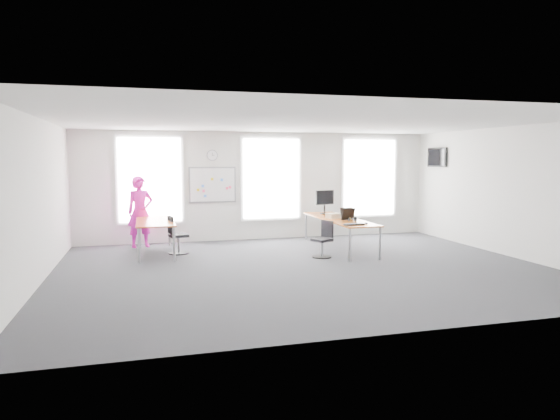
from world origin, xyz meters
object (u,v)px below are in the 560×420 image
object	(u,v)px
keyboard	(354,225)
chair_left	(176,237)
person	(140,212)
headphones	(352,219)
chair_right	(323,241)
monitor	(325,200)
desk_left	(155,223)
desk_right	(339,220)

from	to	relation	value
keyboard	chair_left	bearing A→B (deg)	147.06
person	headphones	distance (m)	5.36
chair_right	monitor	xyz separation A→B (m)	(0.73, 1.89, 0.79)
desk_left	headphones	bearing A→B (deg)	-15.02
desk_left	chair_right	world-z (taller)	chair_right
keyboard	headphones	bearing A→B (deg)	60.68
desk_left	headphones	xyz separation A→B (m)	(4.54, -1.22, 0.10)
desk_right	chair_right	bearing A→B (deg)	-130.00
chair_left	chair_right	bearing A→B (deg)	-123.37
desk_left	monitor	bearing A→B (deg)	5.17
chair_left	monitor	bearing A→B (deg)	-93.03
headphones	chair_left	bearing A→B (deg)	-176.75
chair_left	headphones	world-z (taller)	chair_left
chair_left	desk_left	bearing A→B (deg)	56.82
desk_right	chair_right	xyz separation A→B (m)	(-0.74, -0.88, -0.36)
keyboard	monitor	bearing A→B (deg)	77.25
keyboard	monitor	distance (m)	2.32
desk_right	chair_left	distance (m)	4.01
chair_left	keyboard	size ratio (longest dim) A/B	1.92
desk_right	person	distance (m)	5.06
keyboard	headphones	size ratio (longest dim) A/B	2.44
desk_left	headphones	distance (m)	4.70
desk_right	chair_left	xyz separation A→B (m)	(-3.98, 0.42, -0.33)
desk_right	headphones	distance (m)	0.63
monitor	chair_left	bearing A→B (deg)	172.24
desk_left	monitor	size ratio (longest dim) A/B	3.39
chair_right	monitor	size ratio (longest dim) A/B	1.31
keyboard	monitor	world-z (taller)	monitor
chair_right	keyboard	xyz separation A→B (m)	(0.58, -0.39, 0.42)
headphones	desk_right	bearing A→B (deg)	115.39
headphones	monitor	xyz separation A→B (m)	(-0.10, 1.62, 0.33)
keyboard	headphones	xyz separation A→B (m)	(0.25, 0.66, 0.04)
desk_right	chair_right	distance (m)	1.21
desk_right	person	world-z (taller)	person
desk_right	headphones	xyz separation A→B (m)	(0.09, -0.61, 0.10)
person	chair_right	bearing A→B (deg)	-48.29
desk_left	chair_left	size ratio (longest dim) A/B	2.39
desk_left	keyboard	world-z (taller)	keyboard
monitor	desk_right	bearing A→B (deg)	-105.60
monitor	keyboard	bearing A→B (deg)	-109.97
chair_left	monitor	size ratio (longest dim) A/B	1.42
chair_right	chair_left	size ratio (longest dim) A/B	0.92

